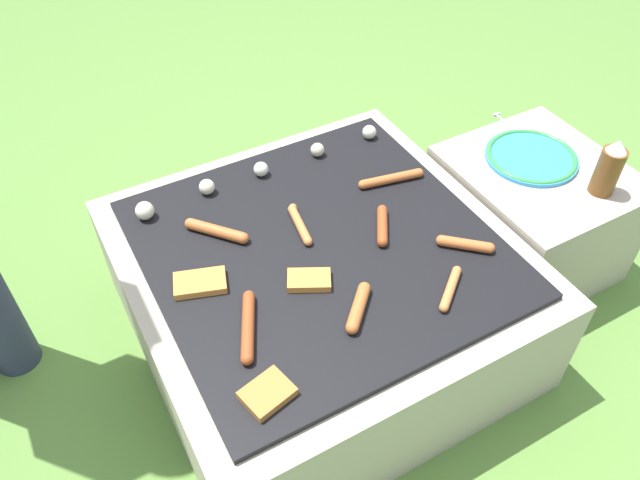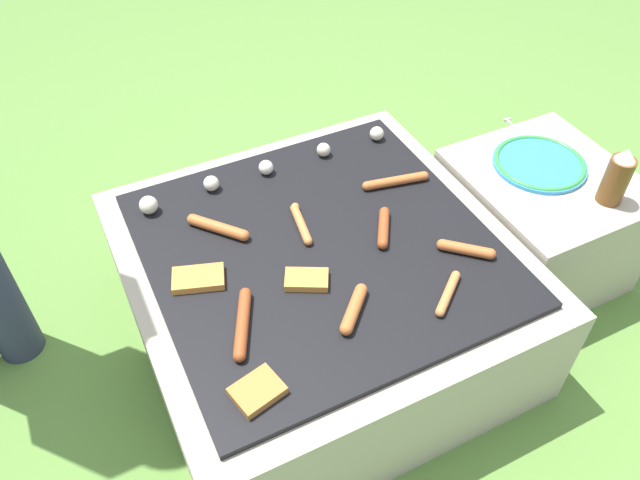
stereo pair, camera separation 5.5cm
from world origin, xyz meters
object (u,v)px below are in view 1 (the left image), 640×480
Objects in this scene: condiment_bottle at (609,168)px; fork_utensil at (513,130)px; plate_colorful at (531,157)px; sausage_front_center at (217,231)px.

fork_utensil is (-0.02, 0.35, -0.08)m from condiment_bottle.
plate_colorful is 1.57× the size of condiment_bottle.
condiment_bottle is (0.07, -0.21, 0.07)m from plate_colorful.
fork_utensil is (1.01, -0.02, -0.01)m from sausage_front_center.
sausage_front_center is 0.54× the size of plate_colorful.
sausage_front_center is 1.01m from fork_utensil.
condiment_bottle is 0.80× the size of fork_utensil.
sausage_front_center is 0.68× the size of fork_utensil.
condiment_bottle reaches higher than plate_colorful.
plate_colorful is 1.26× the size of fork_utensil.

